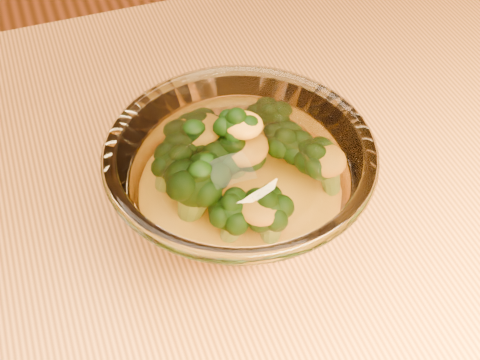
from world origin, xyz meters
name	(u,v)px	position (x,y,z in m)	size (l,w,h in m)	color
table	(249,308)	(0.00, 0.00, 0.65)	(1.20, 0.80, 0.75)	#DC8E42
glass_bowl	(240,184)	(0.00, 0.03, 0.80)	(0.22, 0.22, 0.10)	white
cheese_sauce	(240,200)	(0.00, 0.03, 0.78)	(0.12, 0.12, 0.03)	orange
broccoli_heap	(232,164)	(0.00, 0.04, 0.81)	(0.15, 0.14, 0.07)	black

